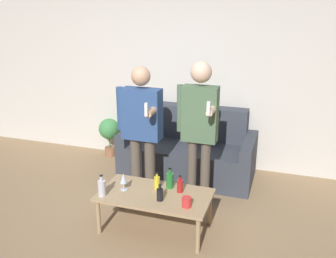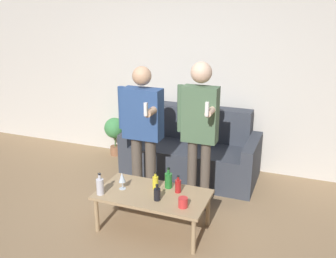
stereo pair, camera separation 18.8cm
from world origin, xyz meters
name	(u,v)px [view 1 (the left image)]	position (x,y,z in m)	size (l,w,h in m)	color
ground_plane	(114,243)	(0.00, 0.00, 0.00)	(16.00, 16.00, 0.00)	#997A56
wall_back	(179,70)	(0.00, 2.22, 1.35)	(8.00, 0.06, 2.70)	silver
couch	(189,152)	(0.28, 1.75, 0.32)	(1.75, 0.82, 0.91)	#383D47
coffee_table	(155,197)	(0.30, 0.37, 0.36)	(1.13, 0.61, 0.40)	tan
bottle_orange	(170,180)	(0.40, 0.55, 0.49)	(0.08, 0.08, 0.22)	#23752D
bottle_green	(157,182)	(0.29, 0.48, 0.48)	(0.06, 0.06, 0.19)	yellow
bottle_dark	(180,185)	(0.53, 0.49, 0.48)	(0.06, 0.06, 0.18)	#B21E1E
bottle_yellow	(102,188)	(-0.18, 0.17, 0.49)	(0.08, 0.08, 0.23)	silver
bottle_red	(160,194)	(0.40, 0.26, 0.47)	(0.07, 0.07, 0.17)	black
wine_glass_near	(123,179)	(-0.03, 0.35, 0.53)	(0.07, 0.07, 0.19)	silver
cup_on_table	(187,202)	(0.68, 0.23, 0.45)	(0.09, 0.09, 0.10)	red
person_standing_left	(141,125)	(-0.06, 0.92, 0.93)	(0.52, 0.42, 1.59)	brown
person_standing_right	(199,124)	(0.61, 0.94, 1.01)	(0.45, 0.42, 1.68)	brown
potted_plant	(109,131)	(-1.04, 2.01, 0.40)	(0.31, 0.31, 0.59)	#936042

